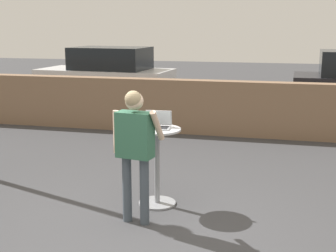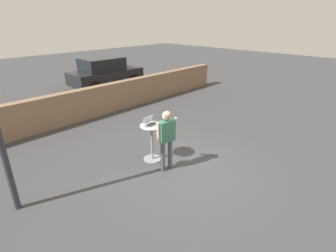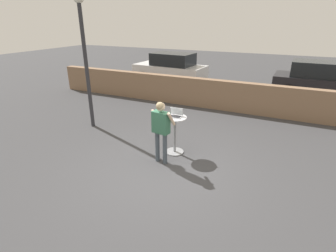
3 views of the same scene
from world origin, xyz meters
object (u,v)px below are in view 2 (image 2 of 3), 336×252
(parked_car_further_down, at_px, (105,73))
(laptop, at_px, (150,123))
(standing_person, at_px, (166,134))
(coffee_mug, at_px, (145,126))
(cafe_table, at_px, (152,140))

(parked_car_further_down, bearing_deg, laptop, -115.78)
(standing_person, bearing_deg, coffee_mug, 102.65)
(laptop, bearing_deg, coffee_mug, -171.29)
(cafe_table, distance_m, standing_person, 0.76)
(laptop, xyz_separation_m, standing_person, (-0.09, -0.67, -0.06))
(parked_car_further_down, bearing_deg, cafe_table, -115.64)
(cafe_table, bearing_deg, laptop, 94.11)
(cafe_table, xyz_separation_m, laptop, (-0.00, 0.04, 0.47))
(cafe_table, bearing_deg, parked_car_further_down, 64.36)
(cafe_table, height_order, parked_car_further_down, parked_car_further_down)
(cafe_table, relative_size, laptop, 2.86)
(coffee_mug, height_order, standing_person, standing_person)
(parked_car_further_down, bearing_deg, standing_person, -114.47)
(laptop, height_order, standing_person, standing_person)
(standing_person, bearing_deg, parked_car_further_down, 65.53)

